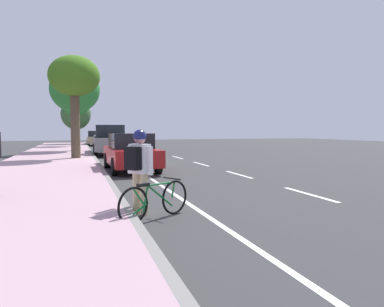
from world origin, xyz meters
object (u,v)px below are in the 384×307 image
cyclist_with_backpack (139,163)px  street_tree_mid_block (76,105)px  parked_pickup_grey_second (109,141)px  street_tree_near_cyclist (76,114)px  parked_sedan_tan_nearest (96,138)px  parked_sedan_red_mid (131,152)px  street_tree_corner (74,78)px  bicycle_at_curb (155,200)px  street_tree_far_end (75,90)px

cyclist_with_backpack → street_tree_mid_block: size_ratio=0.35×
parked_pickup_grey_second → street_tree_mid_block: street_tree_mid_block is taller
street_tree_near_cyclist → street_tree_mid_block: bearing=90.0°
parked_sedan_tan_nearest → parked_sedan_red_mid: bearing=90.4°
parked_sedan_red_mid → parked_sedan_tan_nearest: bearing=-89.6°
parked_pickup_grey_second → parked_sedan_red_mid: bearing=90.4°
street_tree_near_cyclist → street_tree_corner: street_tree_corner is taller
cyclist_with_backpack → street_tree_corner: 13.31m
bicycle_at_curb → street_tree_far_end: bearing=-85.9°
parked_sedan_red_mid → street_tree_corner: street_tree_corner is taller
bicycle_at_curb → parked_sedan_red_mid: bearing=-95.0°
street_tree_mid_block → street_tree_corner: street_tree_corner is taller
parked_sedan_red_mid → bicycle_at_curb: (0.70, 7.98, -0.39)m
cyclist_with_backpack → bicycle_at_curb: bearing=116.8°
parked_sedan_tan_nearest → bicycle_at_curb: size_ratio=2.99×
parked_pickup_grey_second → bicycle_at_curb: parked_pickup_grey_second is taller
street_tree_mid_block → parked_sedan_red_mid: bearing=96.2°
parked_pickup_grey_second → parked_sedan_red_mid: (-0.07, 9.22, -0.15)m
parked_sedan_red_mid → bicycle_at_curb: parked_sedan_red_mid is taller
cyclist_with_backpack → street_tree_far_end: 19.99m
parked_pickup_grey_second → street_tree_mid_block: 11.09m
parked_sedan_tan_nearest → street_tree_mid_block: bearing=63.1°
street_tree_near_cyclist → bicycle_at_curb: bearing=92.5°
parked_sedan_tan_nearest → cyclist_with_backpack: size_ratio=2.68×
bicycle_at_curb → street_tree_near_cyclist: street_tree_near_cyclist is taller
cyclist_with_backpack → parked_pickup_grey_second: bearing=-92.9°
parked_sedan_tan_nearest → parked_sedan_red_mid: size_ratio=1.01×
parked_pickup_grey_second → street_tree_near_cyclist: (2.07, -15.52, 2.35)m
cyclist_with_backpack → parked_sedan_red_mid: bearing=-97.0°
parked_sedan_red_mid → street_tree_near_cyclist: (2.14, -24.75, 2.50)m
parked_pickup_grey_second → cyclist_with_backpack: bearing=87.1°
parked_sedan_tan_nearest → street_tree_corner: (1.97, 18.29, 3.58)m
parked_sedan_red_mid → cyclist_with_backpack: bearing=83.0°
parked_pickup_grey_second → street_tree_far_end: (2.07, -2.89, 3.55)m
parked_sedan_tan_nearest → street_tree_far_end: 12.21m
parked_sedan_tan_nearest → parked_pickup_grey_second: (-0.10, 14.35, 0.15)m
cyclist_with_backpack → street_tree_far_end: bearing=-86.5°
street_tree_far_end → street_tree_corner: street_tree_far_end is taller
street_tree_near_cyclist → street_tree_corner: (0.00, 19.46, 1.08)m
street_tree_mid_block → street_tree_corner: size_ratio=0.89×
street_tree_mid_block → street_tree_corner: bearing=90.0°
parked_sedan_red_mid → street_tree_near_cyclist: bearing=-85.1°
parked_pickup_grey_second → street_tree_mid_block: bearing=-78.8°
parked_sedan_red_mid → street_tree_mid_block: size_ratio=0.93×
cyclist_with_backpack → street_tree_near_cyclist: size_ratio=0.35×
parked_sedan_tan_nearest → street_tree_corner: bearing=83.9°
street_tree_near_cyclist → parked_sedan_tan_nearest: bearing=149.2°
parked_sedan_tan_nearest → street_tree_near_cyclist: 3.39m
cyclist_with_backpack → street_tree_near_cyclist: (1.21, -32.29, 2.23)m
street_tree_mid_block → cyclist_with_backpack: bearing=92.6°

